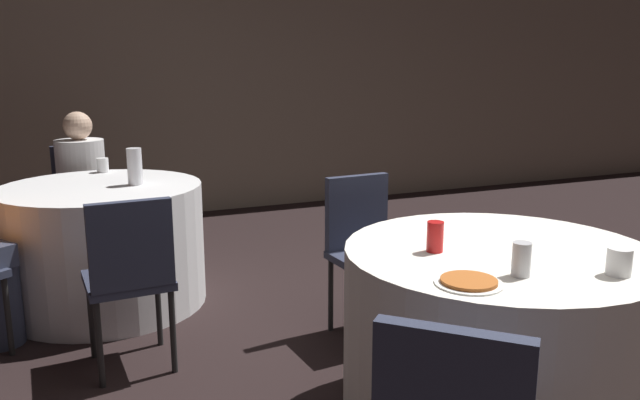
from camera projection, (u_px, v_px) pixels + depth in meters
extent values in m
plane|color=black|center=(502.00, 400.00, 2.82)|extent=(16.00, 16.00, 0.00)
cube|color=#7A6B5B|center=(240.00, 73.00, 6.31)|extent=(16.00, 0.06, 2.80)
cylinder|color=white|center=(495.00, 337.00, 2.58)|extent=(1.25, 1.25, 0.76)
cylinder|color=white|center=(105.00, 245.00, 3.89)|extent=(1.22, 1.22, 0.76)
cube|color=#2D3347|center=(373.00, 259.00, 3.39)|extent=(0.43, 0.43, 0.04)
cube|color=#2D3347|center=(357.00, 212.00, 3.50)|extent=(0.38, 0.08, 0.41)
cylinder|color=black|center=(416.00, 304.00, 3.37)|extent=(0.03, 0.03, 0.43)
cylinder|color=black|center=(362.00, 316.00, 3.22)|extent=(0.03, 0.03, 0.43)
cylinder|color=black|center=(382.00, 285.00, 3.66)|extent=(0.03, 0.03, 0.43)
cylinder|color=black|center=(331.00, 295.00, 3.51)|extent=(0.03, 0.03, 0.43)
cube|color=#2D3347|center=(84.00, 205.00, 4.68)|extent=(0.43, 0.43, 0.04)
cube|color=#2D3347|center=(79.00, 172.00, 4.79)|extent=(0.38, 0.08, 0.41)
cylinder|color=black|center=(114.00, 238.00, 4.66)|extent=(0.03, 0.03, 0.43)
cylinder|color=black|center=(65.00, 244.00, 4.51)|extent=(0.03, 0.03, 0.43)
cylinder|color=black|center=(106.00, 227.00, 4.96)|extent=(0.03, 0.03, 0.43)
cylinder|color=black|center=(60.00, 233.00, 4.80)|extent=(0.03, 0.03, 0.43)
cylinder|color=black|center=(8.00, 316.00, 3.21)|extent=(0.03, 0.03, 0.43)
cube|color=#2D3347|center=(128.00, 280.00, 3.06)|extent=(0.42, 0.42, 0.04)
cube|color=#2D3347|center=(131.00, 245.00, 2.85)|extent=(0.38, 0.07, 0.41)
cylinder|color=black|center=(91.00, 318.00, 3.19)|extent=(0.03, 0.03, 0.43)
cylinder|color=black|center=(159.00, 307.00, 3.33)|extent=(0.03, 0.03, 0.43)
cylinder|color=black|center=(99.00, 345.00, 2.89)|extent=(0.03, 0.03, 0.43)
cylinder|color=black|center=(173.00, 331.00, 3.03)|extent=(0.03, 0.03, 0.43)
cylinder|color=#4C4238|center=(90.00, 240.00, 4.54)|extent=(0.24, 0.24, 0.47)
cube|color=#4C4238|center=(85.00, 199.00, 4.57)|extent=(0.36, 0.35, 0.12)
cylinder|color=white|center=(81.00, 172.00, 4.63)|extent=(0.35, 0.35, 0.47)
sphere|color=#DBB293|center=(77.00, 126.00, 4.55)|extent=(0.21, 0.21, 0.21)
cylinder|color=white|center=(469.00, 283.00, 2.10)|extent=(0.23, 0.23, 0.01)
cylinder|color=#B25B23|center=(469.00, 281.00, 2.10)|extent=(0.19, 0.19, 0.01)
cylinder|color=red|center=(435.00, 237.00, 2.46)|extent=(0.07, 0.07, 0.12)
cylinder|color=silver|center=(521.00, 259.00, 2.17)|extent=(0.07, 0.07, 0.12)
cylinder|color=white|center=(619.00, 262.00, 2.18)|extent=(0.09, 0.09, 0.10)
cylinder|color=white|center=(135.00, 167.00, 3.81)|extent=(0.09, 0.09, 0.23)
cylinder|color=white|center=(103.00, 165.00, 4.27)|extent=(0.08, 0.08, 0.10)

